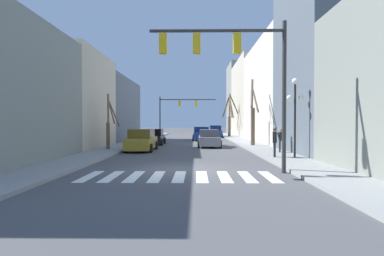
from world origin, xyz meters
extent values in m
plane|color=#4C4C4F|center=(0.00, 0.00, 0.00)|extent=(240.00, 240.00, 0.00)
cube|color=gray|center=(-5.89, 0.00, 0.07)|extent=(2.42, 90.00, 0.15)
cube|color=gray|center=(5.89, 0.00, 0.07)|extent=(2.42, 90.00, 0.15)
cube|color=#BCB299|center=(-10.10, 10.90, 3.95)|extent=(6.00, 8.52, 7.90)
cube|color=#515B66|center=(-10.10, 21.49, 3.63)|extent=(6.00, 12.67, 7.27)
cube|color=#515B66|center=(10.10, 7.11, 6.32)|extent=(6.00, 8.72, 12.64)
cube|color=beige|center=(10.10, 19.11, 5.38)|extent=(6.00, 15.30, 10.76)
cube|color=#BCB299|center=(10.10, 33.85, 5.95)|extent=(6.00, 14.17, 11.90)
cube|color=gray|center=(10.10, 45.51, 6.80)|extent=(6.00, 9.17, 13.61)
cube|color=white|center=(-3.60, -1.76, 0.00)|extent=(0.45, 2.60, 0.01)
cube|color=white|center=(-2.70, -1.76, 0.00)|extent=(0.45, 2.60, 0.01)
cube|color=white|center=(-1.80, -1.76, 0.00)|extent=(0.45, 2.60, 0.01)
cube|color=white|center=(-0.90, -1.76, 0.00)|extent=(0.45, 2.60, 0.01)
cube|color=white|center=(0.00, -1.76, 0.00)|extent=(0.45, 2.60, 0.01)
cube|color=white|center=(0.90, -1.76, 0.00)|extent=(0.45, 2.60, 0.01)
cube|color=white|center=(1.80, -1.76, 0.00)|extent=(0.45, 2.60, 0.01)
cube|color=white|center=(2.70, -1.76, 0.00)|extent=(0.45, 2.60, 0.01)
cube|color=white|center=(3.60, -1.76, 0.00)|extent=(0.45, 2.60, 0.01)
cylinder|color=#2D2D2D|center=(4.42, -0.85, 3.24)|extent=(0.18, 0.18, 6.47)
cylinder|color=#2D2D2D|center=(1.55, -0.85, 6.07)|extent=(5.74, 0.14, 0.14)
cube|color=yellow|center=(2.42, -0.85, 5.52)|extent=(0.32, 0.28, 0.84)
cube|color=yellow|center=(0.69, -0.85, 5.52)|extent=(0.32, 0.28, 0.84)
cube|color=yellow|center=(-0.74, -0.85, 5.52)|extent=(0.32, 0.28, 0.84)
cylinder|color=#2D2D2D|center=(-4.42, 28.47, 2.92)|extent=(0.18, 0.18, 5.83)
cylinder|color=#2D2D2D|center=(-0.49, 28.47, 5.43)|extent=(7.86, 0.14, 0.14)
cube|color=yellow|center=(-1.67, 28.47, 4.88)|extent=(0.32, 0.28, 0.84)
cube|color=yellow|center=(0.68, 28.47, 4.88)|extent=(0.32, 0.28, 0.84)
cylinder|color=black|center=(6.34, 3.55, 2.25)|extent=(0.12, 0.12, 4.19)
sphere|color=white|center=(6.34, 3.55, 4.52)|extent=(0.36, 0.36, 0.36)
sphere|color=white|center=(6.02, 3.55, 3.59)|extent=(0.31, 0.31, 0.31)
sphere|color=white|center=(6.66, 3.55, 3.59)|extent=(0.31, 0.31, 0.31)
cube|color=#A38423|center=(-3.52, 9.29, 0.59)|extent=(1.81, 4.69, 0.82)
cube|color=#594813|center=(-3.52, 9.29, 1.34)|extent=(1.66, 2.44, 0.67)
cylinder|color=black|center=(-4.44, 10.74, 0.32)|extent=(0.22, 0.64, 0.64)
cylinder|color=black|center=(-2.60, 10.74, 0.32)|extent=(0.22, 0.64, 0.64)
cylinder|color=black|center=(-4.44, 7.83, 0.32)|extent=(0.22, 0.64, 0.64)
cylinder|color=black|center=(-2.60, 7.83, 0.32)|extent=(0.22, 0.64, 0.64)
cube|color=navy|center=(1.32, 23.17, 0.58)|extent=(1.90, 4.67, 0.82)
cube|color=#0E1C46|center=(1.32, 23.17, 1.33)|extent=(1.75, 2.43, 0.67)
cylinder|color=black|center=(0.35, 24.62, 0.32)|extent=(0.22, 0.64, 0.64)
cylinder|color=black|center=(2.28, 24.62, 0.32)|extent=(0.22, 0.64, 0.64)
cylinder|color=black|center=(0.35, 21.72, 0.32)|extent=(0.22, 0.64, 0.64)
cylinder|color=black|center=(2.28, 21.72, 0.32)|extent=(0.22, 0.64, 0.64)
cube|color=black|center=(-3.51, 15.80, 0.55)|extent=(1.83, 4.19, 0.76)
cube|color=black|center=(-3.51, 15.80, 1.24)|extent=(1.68, 2.18, 0.62)
cylinder|color=black|center=(-4.44, 17.10, 0.32)|extent=(0.22, 0.64, 0.64)
cylinder|color=black|center=(-2.58, 17.10, 0.32)|extent=(0.22, 0.64, 0.64)
cylinder|color=black|center=(-4.44, 14.50, 0.32)|extent=(0.22, 0.64, 0.64)
cylinder|color=black|center=(-2.58, 14.50, 0.32)|extent=(0.22, 0.64, 0.64)
cube|color=gray|center=(1.83, 13.36, 0.55)|extent=(1.79, 4.83, 0.75)
cube|color=#464648|center=(1.83, 13.36, 1.23)|extent=(1.65, 2.51, 0.61)
cylinder|color=black|center=(0.92, 14.86, 0.32)|extent=(0.22, 0.64, 0.64)
cylinder|color=black|center=(2.74, 14.86, 0.32)|extent=(0.22, 0.64, 0.64)
cylinder|color=black|center=(0.92, 11.86, 0.32)|extent=(0.22, 0.64, 0.64)
cylinder|color=black|center=(2.74, 11.86, 0.32)|extent=(0.22, 0.64, 0.64)
cube|color=navy|center=(3.55, 31.30, 0.61)|extent=(1.75, 4.74, 0.87)
cube|color=#0E1C46|center=(3.55, 31.30, 1.41)|extent=(1.61, 2.46, 0.72)
cylinder|color=black|center=(2.66, 32.77, 0.32)|extent=(0.22, 0.64, 0.64)
cylinder|color=black|center=(4.44, 32.77, 0.32)|extent=(0.22, 0.64, 0.64)
cylinder|color=black|center=(2.66, 29.83, 0.32)|extent=(0.22, 0.64, 0.64)
cylinder|color=black|center=(4.44, 29.83, 0.32)|extent=(0.22, 0.64, 0.64)
cylinder|color=black|center=(6.35, 6.65, 0.54)|extent=(0.12, 0.12, 0.77)
cylinder|color=black|center=(6.62, 6.72, 0.54)|extent=(0.12, 0.12, 0.77)
cube|color=black|center=(6.48, 6.69, 1.23)|extent=(0.42, 0.30, 0.61)
sphere|color=brown|center=(6.48, 6.69, 1.68)|extent=(0.22, 0.22, 0.22)
cylinder|color=black|center=(6.27, 6.63, 1.19)|extent=(0.28, 0.15, 0.59)
cylinder|color=black|center=(6.69, 6.74, 1.19)|extent=(0.28, 0.15, 0.59)
cylinder|color=black|center=(5.24, 3.77, 0.57)|extent=(0.12, 0.12, 0.83)
cylinder|color=black|center=(5.32, 4.06, 0.57)|extent=(0.12, 0.12, 0.83)
cube|color=black|center=(5.28, 3.92, 1.31)|extent=(0.34, 0.46, 0.66)
sphere|color=brown|center=(5.28, 3.92, 1.79)|extent=(0.23, 0.23, 0.23)
cylinder|color=black|center=(5.21, 3.69, 1.27)|extent=(0.17, 0.30, 0.63)
cylinder|color=black|center=(5.35, 4.14, 1.27)|extent=(0.17, 0.30, 0.63)
cylinder|color=brown|center=(5.74, 13.10, 1.82)|extent=(0.38, 0.38, 3.33)
cylinder|color=brown|center=(5.44, 11.94, 4.70)|extent=(0.71, 2.48, 2.70)
cylinder|color=brown|center=(5.77, 12.24, 4.18)|extent=(0.20, 1.84, 1.88)
cylinder|color=brown|center=(5.90, 12.68, 4.03)|extent=(0.46, 0.98, 2.02)
cylinder|color=brown|center=(-6.07, 9.12, 1.15)|extent=(0.28, 0.28, 2.01)
cylinder|color=brown|center=(-5.68, 8.69, 2.97)|extent=(0.83, 0.96, 1.83)
cylinder|color=brown|center=(-5.88, 8.54, 3.20)|extent=(0.50, 1.29, 2.34)
cylinder|color=brown|center=(-5.84, 9.97, 2.89)|extent=(0.49, 1.78, 2.05)
cylinder|color=brown|center=(5.67, 31.31, 1.63)|extent=(0.41, 0.41, 2.95)
cylinder|color=brown|center=(5.87, 30.42, 4.49)|extent=(0.54, 1.92, 3.36)
cylinder|color=brown|center=(6.51, 31.85, 4.79)|extent=(1.83, 1.29, 3.58)
cylinder|color=brown|center=(5.24, 32.34, 4.55)|extent=(0.99, 2.26, 3.10)
cylinder|color=brown|center=(5.74, 30.22, 4.26)|extent=(0.34, 2.35, 2.70)
cylinder|color=brown|center=(5.82, 32.36, 4.17)|extent=(0.47, 2.25, 3.03)
camera|label=1|loc=(0.67, -13.65, 2.14)|focal=28.00mm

